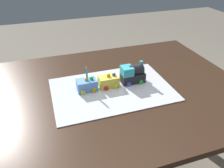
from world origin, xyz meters
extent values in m
cube|color=#382316|center=(0.00, 0.00, 0.72)|extent=(1.40, 1.00, 0.03)
cube|color=#382316|center=(-0.64, -0.44, 0.35)|extent=(0.07, 0.07, 0.71)
cube|color=#382316|center=(0.64, -0.44, 0.35)|extent=(0.07, 0.07, 0.71)
cube|color=silver|center=(-0.01, 0.01, 0.74)|extent=(0.60, 0.40, 0.00)
cube|color=#232328|center=(-0.13, -0.03, 0.77)|extent=(0.12, 0.06, 0.05)
cylinder|color=#232328|center=(-0.15, -0.03, 0.81)|extent=(0.08, 0.05, 0.05)
cube|color=#38B7C6|center=(-0.10, -0.03, 0.82)|extent=(0.06, 0.06, 0.04)
cylinder|color=#38B7C6|center=(-0.18, -0.03, 0.84)|extent=(0.02, 0.02, 0.03)
sphere|color=#F4EFCC|center=(-0.20, -0.03, 0.78)|extent=(0.02, 0.02, 0.02)
cylinder|color=green|center=(-0.17, -0.06, 0.76)|extent=(0.02, 0.01, 0.02)
cylinder|color=#4C59D8|center=(-0.10, -0.06, 0.76)|extent=(0.02, 0.01, 0.02)
cylinder|color=green|center=(-0.17, 0.01, 0.76)|extent=(0.02, 0.01, 0.02)
cylinder|color=#4C59D8|center=(-0.10, 0.01, 0.76)|extent=(0.02, 0.01, 0.02)
cube|color=#F4E04C|center=(0.00, -0.03, 0.77)|extent=(0.10, 0.06, 0.06)
cylinder|color=#D84CB2|center=(-0.03, -0.06, 0.76)|extent=(0.02, 0.01, 0.02)
cylinder|color=orange|center=(0.02, -0.06, 0.76)|extent=(0.02, 0.01, 0.02)
cylinder|color=yellow|center=(-0.03, 0.01, 0.76)|extent=(0.02, 0.01, 0.02)
cylinder|color=red|center=(0.02, 0.01, 0.76)|extent=(0.02, 0.01, 0.02)
sphere|color=#4C59D8|center=(-0.03, -0.03, 0.81)|extent=(0.02, 0.02, 0.02)
sphere|color=orange|center=(0.00, -0.03, 0.81)|extent=(0.02, 0.02, 0.02)
cube|color=#669EEA|center=(0.11, -0.03, 0.77)|extent=(0.10, 0.06, 0.06)
cylinder|color=#D84CB2|center=(0.09, -0.06, 0.76)|extent=(0.02, 0.01, 0.02)
cylinder|color=green|center=(0.14, -0.06, 0.76)|extent=(0.02, 0.01, 0.02)
cylinder|color=orange|center=(0.09, 0.01, 0.76)|extent=(0.02, 0.01, 0.02)
cylinder|color=yellow|center=(0.14, 0.01, 0.76)|extent=(0.02, 0.01, 0.02)
sphere|color=yellow|center=(0.11, -0.03, 0.81)|extent=(0.02, 0.02, 0.02)
sphere|color=green|center=(0.09, -0.03, 0.81)|extent=(0.02, 0.02, 0.02)
cylinder|color=#4CA5E5|center=(0.11, -0.03, 0.84)|extent=(0.01, 0.01, 0.05)
cone|color=yellow|center=(0.11, -0.03, 0.88)|extent=(0.01, 0.01, 0.01)
camera|label=1|loc=(0.29, 0.90, 1.36)|focal=35.57mm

